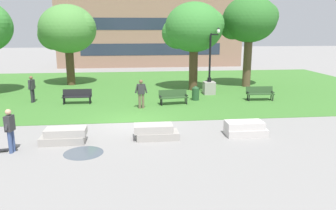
% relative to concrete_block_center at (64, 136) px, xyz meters
% --- Properties ---
extents(ground_plane, '(140.00, 140.00, 0.00)m').
position_rel_concrete_block_center_xyz_m(ground_plane, '(2.83, 2.73, -0.31)').
color(ground_plane, gray).
extents(grass_lawn, '(40.00, 20.00, 0.02)m').
position_rel_concrete_block_center_xyz_m(grass_lawn, '(2.83, 12.73, -0.30)').
color(grass_lawn, '#3D752D').
rests_on(grass_lawn, ground).
extents(concrete_block_center, '(1.87, 0.90, 0.64)m').
position_rel_concrete_block_center_xyz_m(concrete_block_center, '(0.00, 0.00, 0.00)').
color(concrete_block_center, '#9E9991').
rests_on(concrete_block_center, ground).
extents(concrete_block_left, '(1.91, 0.90, 0.64)m').
position_rel_concrete_block_center_xyz_m(concrete_block_left, '(3.81, 0.12, 0.00)').
color(concrete_block_left, '#9E9991').
rests_on(concrete_block_left, ground).
extents(concrete_block_right, '(1.81, 0.90, 0.64)m').
position_rel_concrete_block_center_xyz_m(concrete_block_right, '(7.81, 0.16, 0.00)').
color(concrete_block_right, '#BCB7B2').
rests_on(concrete_block_right, ground).
extents(person_skateboarder, '(0.30, 0.62, 1.71)m').
position_rel_concrete_block_center_xyz_m(person_skateboarder, '(-1.80, -0.86, 0.66)').
color(person_skateboarder, '#384C7A').
rests_on(person_skateboarder, ground).
extents(skateboard, '(1.04, 0.39, 0.14)m').
position_rel_concrete_block_center_xyz_m(skateboard, '(-2.16, -0.79, -0.22)').
color(skateboard, black).
rests_on(skateboard, ground).
extents(puddle, '(1.52, 1.52, 0.01)m').
position_rel_concrete_block_center_xyz_m(puddle, '(0.94, -1.25, -0.30)').
color(puddle, '#47515B').
rests_on(puddle, ground).
extents(park_bench_near_left, '(1.81, 0.56, 0.90)m').
position_rel_concrete_block_center_xyz_m(park_bench_near_left, '(-0.61, 7.41, 0.23)').
color(park_bench_near_left, black).
rests_on(park_bench_near_left, grass_lawn).
extents(park_bench_near_right, '(1.82, 0.59, 0.90)m').
position_rel_concrete_block_center_xyz_m(park_bench_near_right, '(11.23, 7.07, 0.23)').
color(park_bench_near_right, '#284723').
rests_on(park_bench_near_right, grass_lawn).
extents(park_bench_far_left, '(1.86, 0.78, 0.90)m').
position_rel_concrete_block_center_xyz_m(park_bench_far_left, '(5.40, 6.54, 0.23)').
color(park_bench_far_left, '#284723').
rests_on(park_bench_far_left, grass_lawn).
extents(lamp_post_left, '(1.32, 0.80, 4.73)m').
position_rel_concrete_block_center_xyz_m(lamp_post_left, '(8.38, 9.48, 0.68)').
color(lamp_post_left, gray).
rests_on(lamp_post_left, grass_lawn).
extents(tree_far_right, '(4.83, 4.60, 6.56)m').
position_rel_concrete_block_center_xyz_m(tree_far_right, '(-2.31, 14.81, 4.24)').
color(tree_far_right, '#4C3823').
rests_on(tree_far_right, grass_lawn).
extents(tree_near_left, '(4.45, 4.24, 7.15)m').
position_rel_concrete_block_center_xyz_m(tree_near_left, '(12.13, 12.38, 4.96)').
color(tree_near_left, brown).
rests_on(tree_near_left, grass_lawn).
extents(tree_far_left, '(4.54, 4.32, 6.57)m').
position_rel_concrete_block_center_xyz_m(tree_far_left, '(7.50, 11.36, 4.36)').
color(tree_far_left, '#4C3823').
rests_on(tree_far_left, grass_lawn).
extents(trash_bin, '(0.49, 0.49, 0.96)m').
position_rel_concrete_block_center_xyz_m(trash_bin, '(7.02, 7.58, 0.20)').
color(trash_bin, '#234C28').
rests_on(trash_bin, grass_lawn).
extents(person_bystander_near_lawn, '(0.76, 0.30, 1.71)m').
position_rel_concrete_block_center_xyz_m(person_bystander_near_lawn, '(3.38, 5.69, 0.68)').
color(person_bystander_near_lawn, brown).
rests_on(person_bystander_near_lawn, grass_lawn).
extents(person_bystander_far_lawn, '(0.33, 0.87, 1.71)m').
position_rel_concrete_block_center_xyz_m(person_bystander_far_lawn, '(-3.50, 8.06, 0.68)').
color(person_bystander_far_lawn, '#28282D').
rests_on(person_bystander_far_lawn, grass_lawn).
extents(building_facade_distant, '(22.53, 1.03, 10.15)m').
position_rel_concrete_block_center_xyz_m(building_facade_distant, '(5.31, 27.22, 4.76)').
color(building_facade_distant, '#8E6B56').
rests_on(building_facade_distant, ground).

